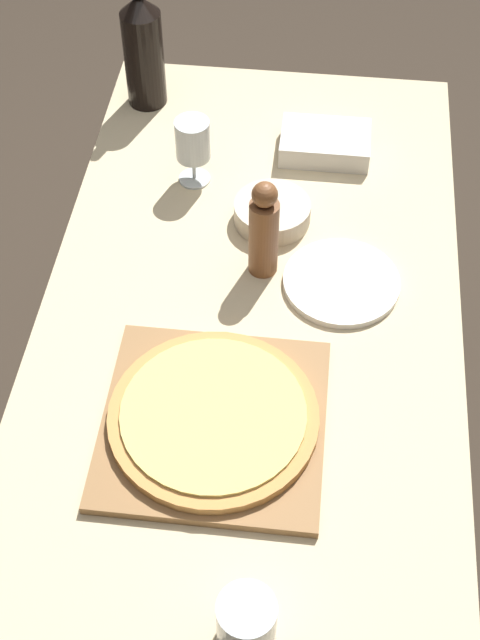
{
  "coord_description": "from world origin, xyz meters",
  "views": [
    {
      "loc": [
        0.1,
        -1.05,
        2.03
      ],
      "look_at": [
        -0.01,
        -0.06,
        0.83
      ],
      "focal_mm": 50.0,
      "sensor_mm": 36.0,
      "label": 1
    }
  ],
  "objects_px": {
    "wine_bottle": "(143,49)",
    "wine_glass": "(193,142)",
    "small_bowl": "(272,212)",
    "pepper_mill": "(264,231)",
    "pizza": "(213,416)"
  },
  "relations": [
    {
      "from": "wine_bottle",
      "to": "wine_glass",
      "type": "relative_size",
      "value": 2.19
    },
    {
      "from": "pizza",
      "to": "wine_bottle",
      "type": "xyz_separation_m",
      "value": [
        -0.27,
        0.87,
        0.11
      ]
    },
    {
      "from": "pizza",
      "to": "pepper_mill",
      "type": "xyz_separation_m",
      "value": [
        0.05,
        0.37,
        0.07
      ]
    },
    {
      "from": "wine_bottle",
      "to": "pepper_mill",
      "type": "xyz_separation_m",
      "value": [
        0.32,
        -0.5,
        -0.03
      ]
    },
    {
      "from": "wine_bottle",
      "to": "wine_glass",
      "type": "height_order",
      "value": "wine_bottle"
    },
    {
      "from": "wine_bottle",
      "to": "small_bowl",
      "type": "relative_size",
      "value": 2.12
    },
    {
      "from": "small_bowl",
      "to": "wine_bottle",
      "type": "bearing_deg",
      "value": 131.29
    },
    {
      "from": "small_bowl",
      "to": "pizza",
      "type": "bearing_deg",
      "value": -95.89
    },
    {
      "from": "wine_bottle",
      "to": "pepper_mill",
      "type": "height_order",
      "value": "wine_bottle"
    },
    {
      "from": "wine_glass",
      "to": "small_bowl",
      "type": "distance_m",
      "value": 0.22
    },
    {
      "from": "wine_glass",
      "to": "pizza",
      "type": "bearing_deg",
      "value": -78.69
    },
    {
      "from": "wine_bottle",
      "to": "wine_glass",
      "type": "bearing_deg",
      "value": -60.48
    },
    {
      "from": "pepper_mill",
      "to": "small_bowl",
      "type": "xyz_separation_m",
      "value": [
        0.01,
        0.13,
        -0.08
      ]
    },
    {
      "from": "pizza",
      "to": "small_bowl",
      "type": "relative_size",
      "value": 2.26
    },
    {
      "from": "wine_bottle",
      "to": "wine_glass",
      "type": "distance_m",
      "value": 0.3
    }
  ]
}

